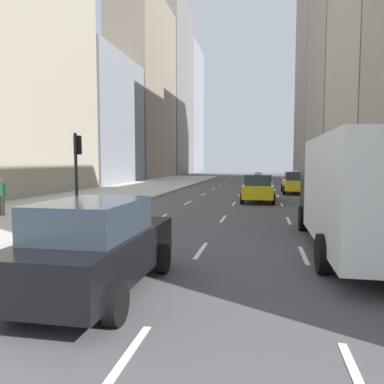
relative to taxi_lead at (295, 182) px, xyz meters
The scene contains 10 objects.
sidewalk_left 13.87m from the taxi_lead, behind, with size 8.00×66.00×0.15m, color #ADAAA3.
lane_markings 6.72m from the taxi_lead, 129.10° to the right, with size 5.72×56.00×0.01m.
building_row_left 32.17m from the taxi_lead, 135.59° to the left, with size 6.00×94.93×33.13m.
building_row_right 14.88m from the taxi_lead, 47.27° to the left, with size 6.00×58.21×32.48m.
taxi_lead is the anchor object (origin of this frame).
taxi_second 7.40m from the taxi_lead, 112.23° to the right, with size 2.02×4.40×1.87m.
sedan_black_near 24.53m from the taxi_lead, 103.20° to the right, with size 2.02×4.44×1.79m.
box_truck 19.65m from the taxi_lead, 90.00° to the right, with size 2.58×8.40×3.15m.
pedestrian_mid_block 21.11m from the taxi_lead, 130.80° to the right, with size 0.36×0.22×1.65m.
traffic_light_pole 19.65m from the taxi_lead, 119.18° to the right, with size 0.24×0.42×3.60m.
Camera 1 is at (4.29, -2.27, 2.51)m, focal length 35.00 mm.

